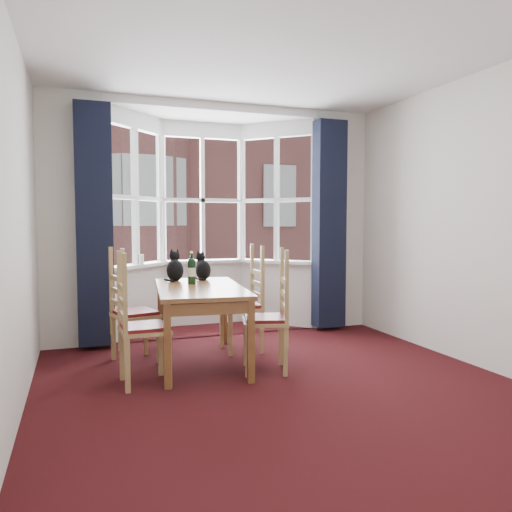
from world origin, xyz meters
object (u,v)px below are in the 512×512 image
dining_table (200,295)px  chair_left_far (126,315)px  chair_left_near (134,330)px  candle_tall (141,259)px  chair_right_far (249,307)px  cat_left (175,268)px  chair_right_near (275,321)px  cat_right (203,268)px  wine_bottle (192,270)px

dining_table → chair_left_far: size_ratio=1.73×
chair_left_near → candle_tall: bearing=81.1°
chair_left_far → chair_left_near: bearing=-90.4°
dining_table → candle_tall: size_ratio=13.52×
chair_right_far → cat_left: 0.90m
chair_left_near → chair_right_near: same height
cat_right → cat_left: bearing=-176.9°
chair_left_near → dining_table: bearing=34.2°
chair_left_far → candle_tall: candle_tall is taller
dining_table → wine_bottle: 0.32m
dining_table → cat_left: size_ratio=4.59×
chair_left_far → candle_tall: 1.33m
chair_right_near → chair_left_far: bearing=150.4°
chair_left_near → chair_left_far: 0.70m
dining_table → chair_left_far: chair_left_far is taller
wine_bottle → candle_tall: 1.28m
chair_right_near → chair_right_far: (0.02, 0.79, 0.00)m
chair_left_near → chair_right_far: bearing=30.6°
chair_left_near → candle_tall: (0.30, 1.91, 0.46)m
chair_left_far → chair_right_near: 1.47m
chair_left_near → wine_bottle: size_ratio=2.82×
dining_table → cat_left: bearing=104.6°
cat_right → chair_left_near: bearing=-129.8°
wine_bottle → cat_right: bearing=59.9°
chair_left_near → chair_right_far: (1.30, 0.77, 0.00)m
cat_left → cat_right: 0.31m
chair_right_far → cat_right: cat_right is taller
chair_left_near → cat_right: cat_right is taller
chair_right_near → cat_left: cat_left is taller
wine_bottle → chair_left_far: bearing=177.8°
chair_left_near → chair_left_far: size_ratio=1.00×
cat_left → wine_bottle: bearing=-71.6°
chair_left_far → chair_right_near: same height
dining_table → chair_right_near: bearing=-39.2°
cat_left → wine_bottle: cat_left is taller
chair_right_far → wine_bottle: (-0.65, -0.09, 0.43)m
chair_left_near → chair_right_near: (1.28, -0.02, 0.00)m
chair_right_far → cat_right: 0.66m
dining_table → chair_left_near: size_ratio=1.73×
chair_right_far → candle_tall: (-1.00, 1.14, 0.46)m
candle_tall → chair_left_far: bearing=-103.7°
chair_right_near → cat_left: bearing=125.6°
cat_left → chair_right_far: bearing=-17.5°
candle_tall → cat_right: bearing=-58.1°
cat_right → wine_bottle: (-0.20, -0.34, 0.02)m
dining_table → chair_left_near: bearing=-145.8°
dining_table → chair_left_far: (-0.68, 0.24, -0.20)m
chair_left_far → chair_right_near: (1.27, -0.72, 0.00)m
dining_table → cat_left: 0.60m
chair_right_far → cat_right: (-0.45, 0.26, 0.41)m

